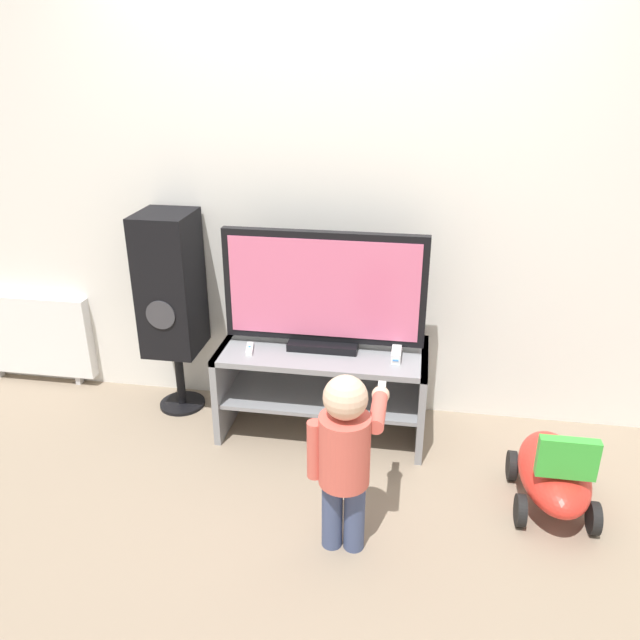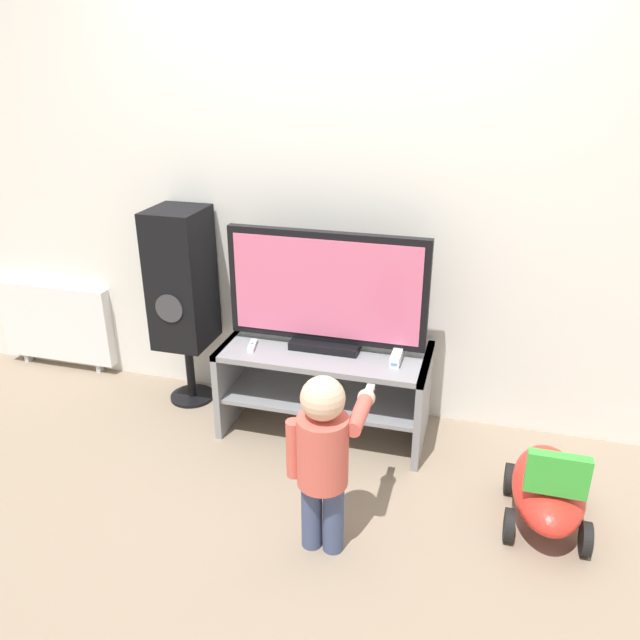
% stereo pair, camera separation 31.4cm
% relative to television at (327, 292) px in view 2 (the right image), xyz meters
% --- Properties ---
extents(ground_plane, '(16.00, 16.00, 0.00)m').
position_rel_television_xyz_m(ground_plane, '(0.00, -0.28, -0.82)').
color(ground_plane, gray).
extents(wall_back, '(10.00, 0.06, 2.60)m').
position_rel_television_xyz_m(wall_back, '(0.00, 0.31, 0.48)').
color(wall_back, silver).
rests_on(wall_back, ground_plane).
extents(tv_stand, '(1.11, 0.51, 0.51)m').
position_rel_television_xyz_m(tv_stand, '(0.00, -0.02, -0.48)').
color(tv_stand, gray).
rests_on(tv_stand, ground_plane).
extents(television, '(1.05, 0.20, 0.63)m').
position_rel_television_xyz_m(television, '(0.00, 0.00, 0.00)').
color(television, black).
rests_on(television, tv_stand).
extents(game_console, '(0.05, 0.16, 0.05)m').
position_rel_television_xyz_m(game_console, '(0.39, -0.08, -0.28)').
color(game_console, white).
rests_on(game_console, tv_stand).
extents(remote_primary, '(0.06, 0.13, 0.03)m').
position_rel_television_xyz_m(remote_primary, '(-0.38, -0.12, -0.30)').
color(remote_primary, white).
rests_on(remote_primary, tv_stand).
extents(child, '(0.31, 0.47, 0.82)m').
position_rel_television_xyz_m(child, '(0.23, -0.89, -0.33)').
color(child, '#3F4C72').
rests_on(child, ground_plane).
extents(speaker_tower, '(0.30, 0.34, 1.18)m').
position_rel_television_xyz_m(speaker_tower, '(-0.88, 0.09, -0.06)').
color(speaker_tower, black).
rests_on(speaker_tower, ground_plane).
extents(ride_on_toy, '(0.35, 0.61, 0.47)m').
position_rel_television_xyz_m(ride_on_toy, '(1.15, -0.48, -0.64)').
color(ride_on_toy, red).
rests_on(ride_on_toy, ground_plane).
extents(radiator, '(0.80, 0.08, 0.58)m').
position_rel_television_xyz_m(radiator, '(-1.90, 0.24, -0.50)').
color(radiator, white).
rests_on(radiator, ground_plane).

